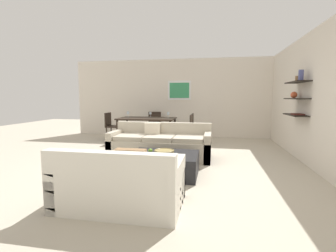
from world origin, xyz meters
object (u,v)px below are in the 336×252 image
(sofa_beige, at_px, (160,145))
(dining_chair_right_near, at_px, (187,128))
(apple_on_coffee_table, at_px, (150,151))
(wine_glass_head, at_px, (150,113))
(wine_glass_left_far, at_px, (128,113))
(dining_table, at_px, (147,120))
(coffee_table, at_px, (164,164))
(dining_chair_right_far, at_px, (189,126))
(dining_chair_head, at_px, (154,123))
(dining_chair_left_far, at_px, (111,124))
(decorative_bowl, at_px, (164,152))
(loveseat_white, at_px, (120,184))
(wine_glass_right_far, at_px, (168,114))

(sofa_beige, height_order, dining_chair_right_near, dining_chair_right_near)
(apple_on_coffee_table, height_order, wine_glass_head, wine_glass_head)
(wine_glass_left_far, bearing_deg, apple_on_coffee_table, -63.96)
(dining_table, bearing_deg, dining_chair_right_near, -9.85)
(coffee_table, distance_m, dining_chair_right_far, 3.34)
(dining_chair_head, relative_size, dining_chair_right_near, 1.00)
(dining_chair_right_near, height_order, dining_chair_left_far, same)
(decorative_bowl, distance_m, dining_chair_right_far, 3.30)
(coffee_table, height_order, dining_chair_right_far, dining_chair_right_far)
(coffee_table, xyz_separation_m, dining_chair_head, (-1.17, 4.00, 0.31))
(dining_table, relative_size, dining_chair_right_far, 1.96)
(sofa_beige, relative_size, wine_glass_head, 14.58)
(dining_chair_head, height_order, dining_chair_left_far, same)
(apple_on_coffee_table, bearing_deg, decorative_bowl, 0.69)
(dining_chair_right_far, bearing_deg, dining_table, -170.15)
(sofa_beige, height_order, coffee_table, sofa_beige)
(coffee_table, xyz_separation_m, dining_chair_right_far, (0.10, 3.32, 0.31))
(apple_on_coffee_table, distance_m, dining_chair_left_far, 3.96)
(sofa_beige, bearing_deg, dining_chair_head, 106.80)
(loveseat_white, xyz_separation_m, coffee_table, (0.28, 1.37, -0.10))
(coffee_table, distance_m, wine_glass_left_far, 3.77)
(apple_on_coffee_table, relative_size, wine_glass_head, 0.51)
(sofa_beige, distance_m, apple_on_coffee_table, 1.21)
(dining_table, xyz_separation_m, wine_glass_head, (-0.00, 0.43, 0.18))
(dining_table, distance_m, dining_chair_right_near, 1.30)
(decorative_bowl, xyz_separation_m, dining_table, (-1.17, 3.08, 0.27))
(dining_table, distance_m, dining_chair_left_far, 1.30)
(dining_chair_head, bearing_deg, wine_glass_left_far, -129.99)
(apple_on_coffee_table, distance_m, dining_chair_head, 4.08)
(loveseat_white, height_order, apple_on_coffee_table, loveseat_white)
(dining_chair_left_far, xyz_separation_m, wine_glass_head, (1.27, 0.21, 0.36))
(coffee_table, height_order, apple_on_coffee_table, apple_on_coffee_table)
(wine_glass_left_far, bearing_deg, loveseat_white, -71.50)
(sofa_beige, bearing_deg, dining_chair_right_far, 78.40)
(wine_glass_head, bearing_deg, dining_table, -90.00)
(coffee_table, distance_m, apple_on_coffee_table, 0.35)
(wine_glass_left_far, bearing_deg, wine_glass_right_far, 0.00)
(dining_table, distance_m, wine_glass_right_far, 0.69)
(dining_chair_right_near, relative_size, wine_glass_head, 5.64)
(loveseat_white, height_order, wine_glass_head, wine_glass_head)
(wine_glass_right_far, bearing_deg, sofa_beige, -84.63)
(dining_chair_right_near, height_order, dining_chair_right_far, same)
(dining_chair_right_near, bearing_deg, wine_glass_left_far, 169.91)
(coffee_table, relative_size, dining_table, 0.69)
(dining_chair_right_near, relative_size, wine_glass_right_far, 4.84)
(coffee_table, relative_size, dining_chair_head, 1.36)
(apple_on_coffee_table, height_order, dining_chair_right_near, dining_chair_right_near)
(sofa_beige, xyz_separation_m, dining_chair_right_near, (0.43, 1.66, 0.21))
(dining_table, bearing_deg, wine_glass_left_far, 169.44)
(wine_glass_left_far, distance_m, wine_glass_head, 0.72)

